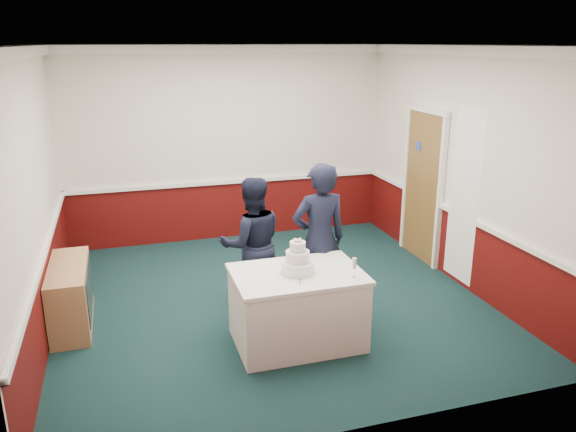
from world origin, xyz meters
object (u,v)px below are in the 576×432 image
object	(u,v)px
sideboard	(71,295)
wedding_cake	(298,262)
champagne_flute	(354,264)
person_woman	(319,240)
cake_knife	(301,280)
person_man	(252,244)
cake_table	(297,307)

from	to	relation	value
sideboard	wedding_cake	xyz separation A→B (m)	(2.28, -1.10, 0.55)
champagne_flute	person_woman	bearing A→B (deg)	93.45
wedding_cake	champagne_flute	world-z (taller)	wedding_cake
champagne_flute	wedding_cake	bearing A→B (deg)	150.75
wedding_cake	cake_knife	world-z (taller)	wedding_cake
champagne_flute	person_man	xyz separation A→B (m)	(-0.75, 1.22, -0.13)
cake_table	person_man	bearing A→B (deg)	104.97
cake_table	person_man	xyz separation A→B (m)	(-0.25, 0.94, 0.39)
cake_knife	person_man	bearing A→B (deg)	125.25
wedding_cake	person_man	bearing A→B (deg)	104.98
sideboard	cake_knife	distance (m)	2.64
sideboard	person_woman	bearing A→B (deg)	-10.62
sideboard	cake_table	world-z (taller)	cake_table
person_man	cake_table	bearing A→B (deg)	107.24
person_man	wedding_cake	bearing A→B (deg)	107.24
wedding_cake	champagne_flute	size ratio (longest dim) A/B	1.78
person_man	champagne_flute	bearing A→B (deg)	123.92
sideboard	person_woman	distance (m)	2.83
sideboard	cake_knife	bearing A→B (deg)	-30.08
cake_knife	cake_table	bearing A→B (deg)	105.73
person_woman	cake_table	bearing A→B (deg)	50.08
cake_table	champagne_flute	size ratio (longest dim) A/B	6.44
person_man	person_woman	world-z (taller)	person_woman
cake_table	person_woman	xyz separation A→B (m)	(0.45, 0.59, 0.49)
cake_table	sideboard	bearing A→B (deg)	154.18
wedding_cake	cake_table	bearing A→B (deg)	-90.00
wedding_cake	cake_knife	xyz separation A→B (m)	(-0.03, -0.20, -0.11)
sideboard	champagne_flute	distance (m)	3.16
person_woman	cake_knife	bearing A→B (deg)	56.09
cake_table	cake_knife	bearing A→B (deg)	-98.53
champagne_flute	cake_knife	bearing A→B (deg)	171.42
person_woman	wedding_cake	bearing A→B (deg)	50.08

